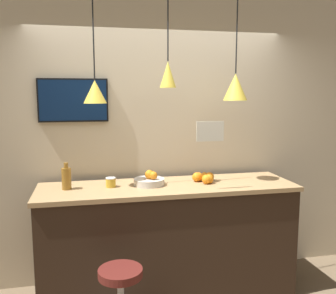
{
  "coord_description": "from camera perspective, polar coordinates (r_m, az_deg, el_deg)",
  "views": [
    {
      "loc": [
        -0.7,
        -2.6,
        1.9
      ],
      "look_at": [
        0.0,
        0.64,
        1.41
      ],
      "focal_mm": 40.0,
      "sensor_mm": 36.0,
      "label": 1
    }
  ],
  "objects": [
    {
      "name": "pendant_lamp_left",
      "position": [
        3.25,
        -11.08,
        8.39
      ],
      "size": [
        0.2,
        0.2,
        1.0
      ],
      "color": "black"
    },
    {
      "name": "pendant_lamp_right",
      "position": [
        3.51,
        10.23,
        9.05
      ],
      "size": [
        0.22,
        0.22,
        0.98
      ],
      "color": "black"
    },
    {
      "name": "mounted_tv",
      "position": [
        3.64,
        -14.25,
        6.92
      ],
      "size": [
        0.65,
        0.04,
        0.41
      ],
      "color": "black"
    },
    {
      "name": "orange_pile",
      "position": [
        3.54,
        5.63,
        -4.67
      ],
      "size": [
        0.21,
        0.2,
        0.09
      ],
      "color": "orange",
      "rests_on": "service_counter"
    },
    {
      "name": "back_wall",
      "position": [
        3.78,
        -1.43,
        1.56
      ],
      "size": [
        8.0,
        0.06,
        2.9
      ],
      "color": "beige",
      "rests_on": "ground_plane"
    },
    {
      "name": "spread_jar",
      "position": [
        3.38,
        -8.72,
        -5.34
      ],
      "size": [
        0.09,
        0.09,
        0.09
      ],
      "color": "gold",
      "rests_on": "service_counter"
    },
    {
      "name": "service_counter",
      "position": [
        3.59,
        0.0,
        -14.0
      ],
      "size": [
        2.34,
        0.67,
        1.06
      ],
      "color": "black",
      "rests_on": "ground_plane"
    },
    {
      "name": "pendant_lamp_middle",
      "position": [
        3.33,
        -0.01,
        11.1
      ],
      "size": [
        0.14,
        0.14,
        0.87
      ],
      "color": "black"
    },
    {
      "name": "fruit_bowl",
      "position": [
        3.41,
        -2.85,
        -5.1
      ],
      "size": [
        0.28,
        0.28,
        0.14
      ],
      "color": "beige",
      "rests_on": "service_counter"
    },
    {
      "name": "hanging_menu_board",
      "position": [
        3.17,
        6.43,
        2.39
      ],
      "size": [
        0.24,
        0.01,
        0.17
      ],
      "color": "white"
    },
    {
      "name": "juice_bottle",
      "position": [
        3.37,
        -15.22,
        -4.6
      ],
      "size": [
        0.08,
        0.08,
        0.24
      ],
      "color": "olive",
      "rests_on": "service_counter"
    }
  ]
}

